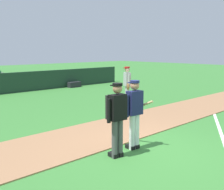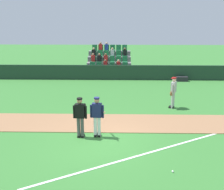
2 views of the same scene
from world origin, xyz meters
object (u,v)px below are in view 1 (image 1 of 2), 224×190
(batter_navy_jersey, at_px, (134,112))
(equipment_bag, at_px, (74,85))
(runner_grey_jersey, at_px, (127,85))
(umpire_home_plate, at_px, (117,116))

(batter_navy_jersey, xyz_separation_m, equipment_bag, (5.93, 10.69, -0.79))
(runner_grey_jersey, height_order, equipment_bag, runner_grey_jersey)
(runner_grey_jersey, bearing_deg, umpire_home_plate, -138.92)
(runner_grey_jersey, relative_size, equipment_bag, 1.96)
(equipment_bag, bearing_deg, umpire_home_plate, -121.62)
(umpire_home_plate, bearing_deg, equipment_bag, 58.38)
(batter_navy_jersey, bearing_deg, umpire_home_plate, -173.43)
(umpire_home_plate, distance_m, equipment_bag, 12.68)
(umpire_home_plate, height_order, equipment_bag, umpire_home_plate)
(runner_grey_jersey, bearing_deg, batter_navy_jersey, -134.79)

